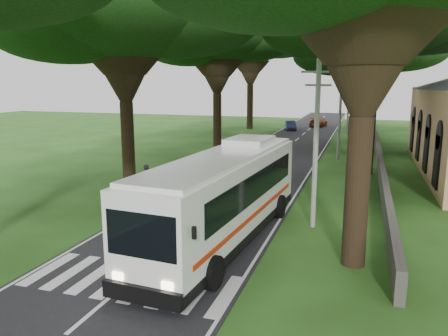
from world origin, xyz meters
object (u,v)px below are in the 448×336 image
object	(u,v)px
pole_mid	(340,113)
coach_bus	(225,195)
distant_car_b	(291,125)
pole_far	(349,102)
pedestrian	(148,180)
distant_car_c	(318,122)
distant_car_a	(267,139)
pole_near	(316,142)

from	to	relation	value
pole_mid	coach_bus	distance (m)	23.42
distant_car_b	pole_far	bearing A→B (deg)	-31.84
pole_far	pedestrian	distance (m)	38.49
pole_mid	distant_car_c	bearing A→B (deg)	99.30
distant_car_a	pedestrian	size ratio (longest dim) A/B	1.86
pole_far	coach_bus	size ratio (longest dim) A/B	0.60
pole_far	pedestrian	world-z (taller)	pole_far
pedestrian	pole_far	bearing A→B (deg)	-22.56
coach_bus	distant_car_c	size ratio (longest dim) A/B	2.67
coach_bus	distant_car_a	world-z (taller)	coach_bus
pole_mid	distant_car_c	distance (m)	29.28
pole_far	distant_car_a	bearing A→B (deg)	-121.16
distant_car_b	pole_mid	bearing A→B (deg)	-84.43
pole_near	distant_car_b	distance (m)	43.48
pedestrian	distant_car_a	bearing A→B (deg)	-12.58
pole_far	pedestrian	bearing A→B (deg)	-105.96
distant_car_c	distant_car_a	bearing A→B (deg)	87.55
distant_car_a	distant_car_b	bearing A→B (deg)	-78.36
pole_near	pole_far	xyz separation A→B (m)	(0.00, 40.00, 0.00)
distant_car_b	pedestrian	bearing A→B (deg)	-107.65
coach_bus	pedestrian	xyz separation A→B (m)	(-7.04, 6.19, -1.15)
distant_car_a	distant_car_c	distance (m)	22.32
pole_mid	coach_bus	xyz separation A→B (m)	(-3.51, -23.07, -2.08)
pole_far	distant_car_a	size ratio (longest dim) A/B	2.26
coach_bus	distant_car_a	distance (m)	30.09
coach_bus	distant_car_b	distance (m)	45.90
pole_mid	distant_car_a	distance (m)	11.04
distant_car_c	pole_near	bearing A→B (deg)	101.78
coach_bus	distant_car_b	bearing A→B (deg)	100.17
pole_near	distant_car_b	size ratio (longest dim) A/B	2.05
distant_car_c	pedestrian	distance (m)	45.94
distant_car_c	pole_mid	bearing A→B (deg)	105.57
pole_near	distant_car_a	xyz separation A→B (m)	(-8.08, 26.63, -3.55)
distant_car_b	pedestrian	size ratio (longest dim) A/B	2.05
pole_near	pole_far	distance (m)	40.00
pole_far	distant_car_b	size ratio (longest dim) A/B	2.05
coach_bus	pole_mid	bearing A→B (deg)	85.87
pole_near	distant_car_c	bearing A→B (deg)	95.51
pole_far	distant_car_b	world-z (taller)	pole_far
pole_far	distant_car_a	world-z (taller)	pole_far
distant_car_a	distant_car_c	world-z (taller)	distant_car_c
pole_mid	distant_car_b	world-z (taller)	pole_mid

